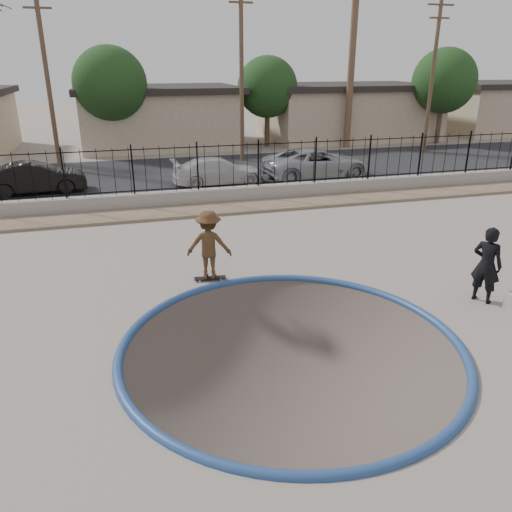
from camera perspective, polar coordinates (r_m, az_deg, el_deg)
The scene contains 23 objects.
ground at distance 22.41m, azimuth -7.12°, elevation 4.30°, with size 120.00×120.00×2.20m, color gray.
bowl_pit at distance 10.30m, azimuth 4.06°, elevation -10.30°, with size 6.84×6.84×1.80m, color #473E37, non-canonical shape.
coping_ring at distance 10.30m, azimuth 4.06°, elevation -10.30°, with size 7.04×7.04×0.20m, color navy.
rock_strip at distance 19.43m, azimuth -5.99°, elevation 5.25°, with size 42.00×1.60×0.11m, color #8E785D.
retaining_wall at distance 20.41m, azimuth -6.55°, elevation 6.73°, with size 42.00×0.45×0.60m, color gray.
fence at distance 20.15m, azimuth -6.70°, elevation 10.03°, with size 40.00×0.04×1.80m.
street at distance 26.95m, azimuth -8.90°, elevation 9.55°, with size 90.00×8.00×0.04m, color black.
house_center at distance 36.02m, azimuth -11.06°, elevation 15.48°, with size 10.60×8.60×3.90m.
house_east at distance 39.73m, azimuth 10.30°, elevation 16.04°, with size 12.60×8.60×3.90m.
house_east_far at distance 47.45m, azimuth 26.32°, elevation 15.07°, with size 11.60×8.60×3.90m.
palm_right at distance 34.72m, azimuth 11.12°, elevation 24.14°, with size 2.30×2.30×10.30m.
utility_pole_left at distance 28.40m, azimuth -22.76°, elevation 18.37°, with size 1.70×0.24×9.00m.
utility_pole_mid at distance 29.10m, azimuth -1.67°, elevation 20.43°, with size 1.70×0.24×9.50m.
utility_pole_right at distance 34.06m, azimuth 19.54°, elevation 19.01°, with size 1.70×0.24×9.00m.
street_tree_left at distance 32.26m, azimuth -16.33°, elevation 18.37°, with size 4.32×4.32×6.36m.
street_tree_mid at distance 34.75m, azimuth 1.32°, elevation 18.73°, with size 3.96×3.96×5.83m.
street_tree_right at distance 38.24m, azimuth 20.72°, elevation 18.22°, with size 4.32×4.32×6.36m.
skater at distance 12.93m, azimuth -5.39°, elevation 0.90°, with size 1.16×0.67×1.80m, color brown.
skateboard at distance 13.25m, azimuth -5.27°, elevation -2.51°, with size 0.85×0.29×0.07m.
videographer at distance 12.93m, azimuth 24.86°, elevation -0.92°, with size 0.68×0.45×1.86m, color black.
car_b at distance 23.81m, azimuth -23.85°, elevation 8.17°, with size 1.43×4.11×1.35m, color black.
car_c at distance 23.55m, azimuth -4.33°, elevation 9.64°, with size 1.73×4.27×1.24m, color silver.
car_d at distance 24.94m, azimuth 7.02°, elevation 10.48°, with size 2.45×5.31×1.48m, color #999DA1.
Camera 1 is at (-3.04, -9.23, 5.38)m, focal length 35.00 mm.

